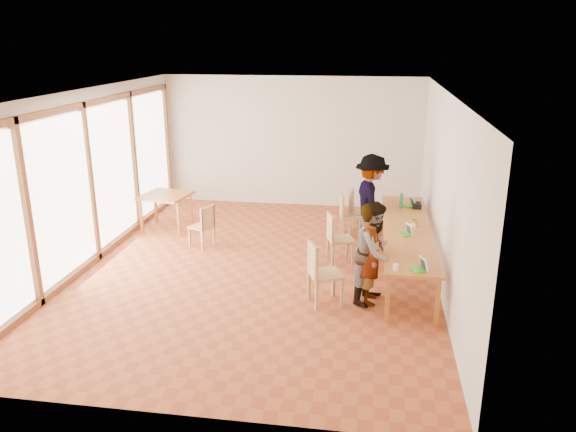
# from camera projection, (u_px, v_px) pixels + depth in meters

# --- Properties ---
(ground) EXTENTS (8.00, 8.00, 0.00)m
(ground) POSITION_uv_depth(u_px,v_px,m) (258.00, 269.00, 9.71)
(ground) COLOR #A65028
(ground) RESTS_ON ground
(wall_back) EXTENTS (6.00, 0.10, 3.00)m
(wall_back) POSITION_uv_depth(u_px,v_px,m) (292.00, 142.00, 13.02)
(wall_back) COLOR beige
(wall_back) RESTS_ON ground
(wall_front) EXTENTS (6.00, 0.10, 3.00)m
(wall_front) POSITION_uv_depth(u_px,v_px,m) (174.00, 286.00, 5.48)
(wall_front) COLOR beige
(wall_front) RESTS_ON ground
(wall_right) EXTENTS (0.10, 8.00, 3.00)m
(wall_right) POSITION_uv_depth(u_px,v_px,m) (444.00, 192.00, 8.82)
(wall_right) COLOR beige
(wall_right) RESTS_ON ground
(window_wall) EXTENTS (0.10, 8.00, 3.00)m
(window_wall) POSITION_uv_depth(u_px,v_px,m) (89.00, 178.00, 9.68)
(window_wall) COLOR white
(window_wall) RESTS_ON ground
(ceiling) EXTENTS (6.00, 8.00, 0.04)m
(ceiling) POSITION_uv_depth(u_px,v_px,m) (255.00, 91.00, 8.79)
(ceiling) COLOR white
(ceiling) RESTS_ON wall_back
(communal_table) EXTENTS (0.80, 4.00, 0.75)m
(communal_table) POSITION_uv_depth(u_px,v_px,m) (407.00, 231.00, 9.46)
(communal_table) COLOR #AF7226
(communal_table) RESTS_ON ground
(side_table) EXTENTS (0.90, 0.90, 0.75)m
(side_table) POSITION_uv_depth(u_px,v_px,m) (166.00, 198.00, 11.52)
(side_table) COLOR #AF7226
(side_table) RESTS_ON ground
(chair_near) EXTENTS (0.60, 0.60, 0.52)m
(chair_near) POSITION_uv_depth(u_px,v_px,m) (319.00, 267.00, 8.25)
(chair_near) COLOR tan
(chair_near) RESTS_ON ground
(chair_mid) EXTENTS (0.53, 0.53, 0.48)m
(chair_mid) POSITION_uv_depth(u_px,v_px,m) (335.00, 233.00, 9.81)
(chair_mid) COLOR tan
(chair_mid) RESTS_ON ground
(chair_far) EXTENTS (0.46, 0.46, 0.45)m
(chair_far) POSITION_uv_depth(u_px,v_px,m) (346.00, 210.00, 11.20)
(chair_far) COLOR tan
(chair_far) RESTS_ON ground
(chair_empty) EXTENTS (0.46, 0.46, 0.47)m
(chair_empty) POSITION_uv_depth(u_px,v_px,m) (356.00, 207.00, 11.37)
(chair_empty) COLOR tan
(chair_empty) RESTS_ON ground
(chair_spare) EXTENTS (0.51, 0.51, 0.44)m
(chair_spare) POSITION_uv_depth(u_px,v_px,m) (205.00, 222.00, 10.57)
(chair_spare) COLOR tan
(chair_spare) RESTS_ON ground
(person_near) EXTENTS (0.37, 0.57, 1.55)m
(person_near) POSITION_uv_depth(u_px,v_px,m) (371.00, 254.00, 8.28)
(person_near) COLOR gray
(person_near) RESTS_ON ground
(person_mid) EXTENTS (0.84, 0.93, 1.56)m
(person_mid) POSITION_uv_depth(u_px,v_px,m) (374.00, 252.00, 8.31)
(person_mid) COLOR gray
(person_mid) RESTS_ON ground
(person_far) EXTENTS (0.96, 1.27, 1.75)m
(person_far) POSITION_uv_depth(u_px,v_px,m) (371.00, 200.00, 10.64)
(person_far) COLOR gray
(person_far) RESTS_ON ground
(laptop_near) EXTENTS (0.25, 0.27, 0.18)m
(laptop_near) POSITION_uv_depth(u_px,v_px,m) (421.00, 267.00, 7.73)
(laptop_near) COLOR green
(laptop_near) RESTS_ON communal_table
(laptop_mid) EXTENTS (0.26, 0.27, 0.19)m
(laptop_mid) POSITION_uv_depth(u_px,v_px,m) (407.00, 232.00, 9.13)
(laptop_mid) COLOR green
(laptop_mid) RESTS_ON communal_table
(laptop_far) EXTENTS (0.26, 0.27, 0.19)m
(laptop_far) POSITION_uv_depth(u_px,v_px,m) (410.00, 204.00, 10.66)
(laptop_far) COLOR green
(laptop_far) RESTS_ON communal_table
(yellow_mug) EXTENTS (0.14, 0.14, 0.10)m
(yellow_mug) POSITION_uv_depth(u_px,v_px,m) (414.00, 222.00, 9.58)
(yellow_mug) COLOR #BF891A
(yellow_mug) RESTS_ON communal_table
(green_bottle) EXTENTS (0.07, 0.07, 0.28)m
(green_bottle) POSITION_uv_depth(u_px,v_px,m) (401.00, 201.00, 10.52)
(green_bottle) COLOR #177E38
(green_bottle) RESTS_ON communal_table
(clear_glass) EXTENTS (0.07, 0.07, 0.09)m
(clear_glass) POSITION_uv_depth(u_px,v_px,m) (396.00, 267.00, 7.74)
(clear_glass) COLOR silver
(clear_glass) RESTS_ON communal_table
(condiment_cup) EXTENTS (0.08, 0.08, 0.06)m
(condiment_cup) POSITION_uv_depth(u_px,v_px,m) (413.00, 226.00, 9.48)
(condiment_cup) COLOR white
(condiment_cup) RESTS_ON communal_table
(pink_phone) EXTENTS (0.05, 0.10, 0.01)m
(pink_phone) POSITION_uv_depth(u_px,v_px,m) (421.00, 230.00, 9.35)
(pink_phone) COLOR #DF3E93
(pink_phone) RESTS_ON communal_table
(black_pouch) EXTENTS (0.16, 0.26, 0.09)m
(black_pouch) POSITION_uv_depth(u_px,v_px,m) (417.00, 205.00, 10.58)
(black_pouch) COLOR black
(black_pouch) RESTS_ON communal_table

